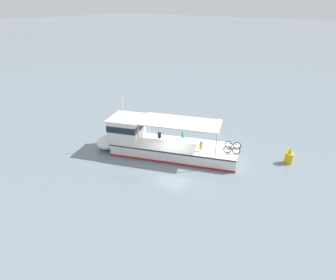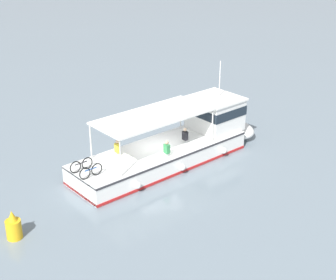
{
  "view_description": "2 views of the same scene",
  "coord_description": "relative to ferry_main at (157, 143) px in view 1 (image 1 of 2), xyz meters",
  "views": [
    {
      "loc": [
        18.73,
        13.74,
        12.55
      ],
      "look_at": [
        -0.03,
        -0.59,
        1.4
      ],
      "focal_mm": 32.23,
      "sensor_mm": 36.0,
      "label": 1
    },
    {
      "loc": [
        -24.87,
        8.16,
        13.11
      ],
      "look_at": [
        -0.03,
        -0.59,
        1.4
      ],
      "focal_mm": 53.82,
      "sensor_mm": 36.0,
      "label": 2
    }
  ],
  "objects": [
    {
      "name": "ground_plane",
      "position": [
        -0.33,
        1.54,
        -1.02
      ],
      "size": [
        400.0,
        400.0,
        0.0
      ],
      "primitive_type": "plane",
      "color": "slate"
    },
    {
      "name": "ferry_main",
      "position": [
        0.0,
        0.0,
        0.0
      ],
      "size": [
        7.52,
        12.96,
        5.32
      ],
      "color": "white",
      "rests_on": "ground"
    },
    {
      "name": "channel_buoy",
      "position": [
        -5.27,
        9.92,
        -0.45
      ],
      "size": [
        0.7,
        0.7,
        1.4
      ],
      "color": "gold",
      "rests_on": "ground"
    }
  ]
}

